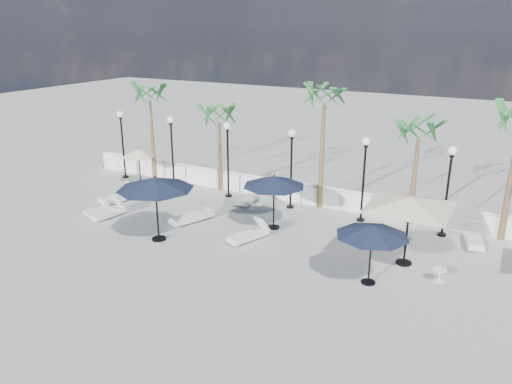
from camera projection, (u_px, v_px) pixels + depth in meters
The scene contains 27 objects.
ground at pixel (217, 261), 18.72m from camera, with size 100.00×100.00×0.00m, color gray.
balustrade at pixel (299, 193), 24.80m from camera, with size 26.00×0.30×1.01m.
lamppost_0 at pixel (122, 135), 28.08m from camera, with size 0.36×0.36×3.84m.
lamppost_1 at pixel (172, 142), 26.50m from camera, with size 0.36×0.36×3.84m.
lamppost_2 at pixel (228, 149), 24.91m from camera, with size 0.36×0.36×3.84m.
lamppost_3 at pixel (291, 158), 23.32m from camera, with size 0.36×0.36×3.84m.
lamppost_4 at pixel (364, 168), 21.74m from camera, with size 0.36×0.36×3.84m.
lamppost_5 at pixel (449, 179), 20.15m from camera, with size 0.36×0.36×3.84m.
palm_0 at pixel (150, 99), 27.42m from camera, with size 2.60×2.60×5.50m.
palm_1 at pixel (219, 120), 25.62m from camera, with size 2.60×2.60×4.70m.
palm_2 at pixel (324, 101), 22.60m from camera, with size 2.60×2.60×6.10m.
palm_3 at pixel (419, 136), 21.03m from camera, with size 2.60×2.60×4.90m.
lounger_0 at pixel (108, 213), 22.83m from camera, with size 0.81×1.76×0.64m.
lounger_1 at pixel (119, 196), 24.87m from camera, with size 1.16×2.18×0.78m.
lounger_2 at pixel (103, 209), 23.31m from camera, with size 1.16×1.86×0.66m.
lounger_3 at pixel (249, 198), 24.78m from camera, with size 0.76×1.94×0.71m.
lounger_4 at pixel (192, 216), 22.34m from camera, with size 1.37×2.20×0.79m.
lounger_5 at pixel (248, 235), 20.43m from camera, with size 1.24×2.00×0.71m.
lounger_6 at pixel (474, 239), 20.07m from camera, with size 1.02×1.97×0.70m.
side_table_0 at pixel (174, 186), 26.19m from camera, with size 0.57×0.57×0.56m.
side_table_1 at pixel (259, 198), 24.49m from camera, with size 0.50×0.50×0.49m.
side_table_2 at pixel (439, 274), 17.15m from camera, with size 0.47×0.47×0.46m.
parasol_navy_left at pixel (155, 184), 19.78m from camera, with size 3.12×3.12×2.75m.
parasol_navy_mid at pixel (274, 181), 21.05m from camera, with size 2.70×2.70×2.42m.
parasol_navy_right at pixel (372, 231), 16.49m from camera, with size 2.47×2.47×2.22m.
parasol_cream_sq_a at pixel (411, 197), 17.66m from camera, with size 5.73×5.73×2.82m.
parasol_cream_small at pixel (138, 153), 26.83m from camera, with size 1.74×1.74×2.13m.
Camera 1 is at (9.37, -14.14, 8.44)m, focal length 35.00 mm.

